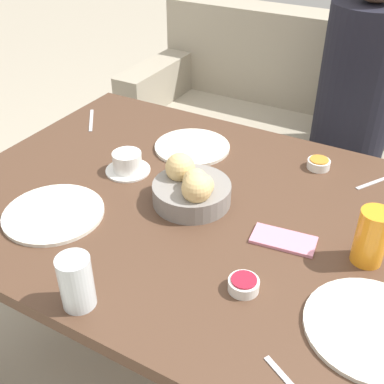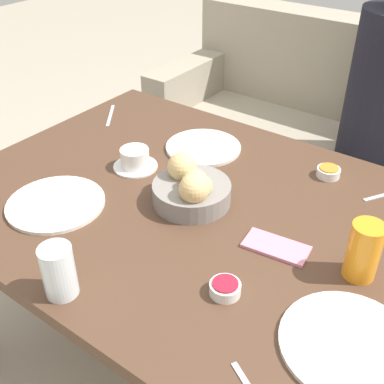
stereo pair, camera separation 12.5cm
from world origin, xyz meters
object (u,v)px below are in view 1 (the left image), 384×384
object	(u,v)px
cell_phone	(284,240)
spoon_coffee	(290,384)
bread_basket	(192,188)
plate_near_left	(54,213)
jam_bowl_honey	(319,164)
couch	(327,151)
coffee_cup	(127,163)
fork_silver	(91,120)
juice_glass	(371,237)
plate_near_right	(372,328)
jam_bowl_berry	(244,284)
water_tumbler	(76,282)
knife_silver	(379,181)
seated_person	(349,128)
plate_far_center	(192,147)

from	to	relation	value
cell_phone	spoon_coffee	bearing A→B (deg)	-67.94
bread_basket	plate_near_left	world-z (taller)	bread_basket
jam_bowl_honey	cell_phone	xyz separation A→B (m)	(0.03, -0.36, -0.01)
couch	coffee_cup	distance (m)	1.23
fork_silver	spoon_coffee	size ratio (longest dim) A/B	1.21
juice_glass	couch	bearing A→B (deg)	107.43
juice_glass	cell_phone	size ratio (longest dim) A/B	0.85
bread_basket	fork_silver	size ratio (longest dim) A/B	1.45
couch	coffee_cup	size ratio (longest dim) A/B	14.45
juice_glass	plate_near_left	bearing A→B (deg)	-163.41
plate_near_right	juice_glass	world-z (taller)	juice_glass
jam_bowl_honey	couch	bearing A→B (deg)	100.43
juice_glass	fork_silver	distance (m)	1.03
couch	jam_bowl_berry	size ratio (longest dim) A/B	28.41
water_tumbler	jam_bowl_honey	size ratio (longest dim) A/B	1.80
knife_silver	plate_near_left	bearing A→B (deg)	-140.40
knife_silver	cell_phone	size ratio (longest dim) A/B	0.95
seated_person	jam_bowl_honey	distance (m)	0.70
jam_bowl_berry	plate_near_right	bearing A→B (deg)	5.17
seated_person	jam_bowl_berry	distance (m)	1.24
couch	seated_person	bearing A→B (deg)	-55.78
bread_basket	knife_silver	world-z (taller)	bread_basket
plate_far_center	knife_silver	size ratio (longest dim) A/B	1.56
plate_far_center	knife_silver	world-z (taller)	plate_far_center
coffee_cup	jam_bowl_honey	distance (m)	0.56
knife_silver	fork_silver	bearing A→B (deg)	-174.35
seated_person	jam_bowl_honey	world-z (taller)	seated_person
plate_far_center	coffee_cup	xyz separation A→B (m)	(-0.10, -0.21, 0.02)
couch	plate_near_right	bearing A→B (deg)	-72.74
bread_basket	jam_bowl_honey	size ratio (longest dim) A/B	3.11
juice_glass	jam_bowl_honey	bearing A→B (deg)	122.29
seated_person	fork_silver	size ratio (longest dim) A/B	8.67
plate_near_left	spoon_coffee	world-z (taller)	plate_near_left
couch	jam_bowl_honey	size ratio (longest dim) A/B	28.41
knife_silver	cell_phone	bearing A→B (deg)	-110.55
couch	plate_near_right	world-z (taller)	couch
coffee_cup	knife_silver	xyz separation A→B (m)	(0.65, 0.30, -0.03)
jam_bowl_berry	juice_glass	bearing A→B (deg)	47.07
plate_far_center	jam_bowl_berry	distance (m)	0.61
jam_bowl_berry	knife_silver	bearing A→B (deg)	74.22
plate_near_left	cell_phone	bearing A→B (deg)	19.11
plate_near_left	water_tumbler	world-z (taller)	water_tumbler
juice_glass	jam_bowl_honey	xyz separation A→B (m)	(-0.21, 0.34, -0.05)
plate_near_right	jam_bowl_honey	bearing A→B (deg)	116.90
plate_near_right	coffee_cup	xyz separation A→B (m)	(-0.74, 0.24, 0.02)
couch	plate_far_center	xyz separation A→B (m)	(-0.23, -0.90, 0.39)
jam_bowl_honey	fork_silver	xyz separation A→B (m)	(-0.78, -0.08, -0.01)
water_tumbler	coffee_cup	xyz separation A→B (m)	(-0.21, 0.46, -0.03)
bread_basket	cell_phone	world-z (taller)	bread_basket
spoon_coffee	cell_phone	xyz separation A→B (m)	(-0.14, 0.35, 0.00)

